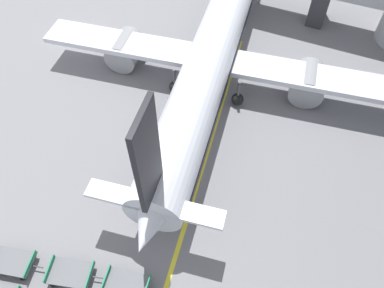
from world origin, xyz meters
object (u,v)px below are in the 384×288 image
airplane (215,48)px  baggage_dolly_row_mid_a_col_c (71,273)px  baggage_dolly_row_mid_a_col_b (12,262)px  baggage_dolly_row_mid_a_col_d (126,285)px

airplane → baggage_dolly_row_mid_a_col_c: size_ratio=10.88×
baggage_dolly_row_mid_a_col_b → baggage_dolly_row_mid_a_col_c: 3.76m
baggage_dolly_row_mid_a_col_b → baggage_dolly_row_mid_a_col_d: (7.19, 0.94, 0.00)m
baggage_dolly_row_mid_a_col_c → baggage_dolly_row_mid_a_col_d: (3.47, 0.42, 0.00)m
baggage_dolly_row_mid_a_col_c → baggage_dolly_row_mid_a_col_b: bearing=-172.0°
baggage_dolly_row_mid_a_col_b → airplane: bearing=71.4°
airplane → baggage_dolly_row_mid_a_col_c: airplane is taller
baggage_dolly_row_mid_a_col_d → airplane: bearing=91.2°
baggage_dolly_row_mid_a_col_c → airplane: bearing=81.1°
airplane → baggage_dolly_row_mid_a_col_b: (-6.80, -20.23, -2.63)m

